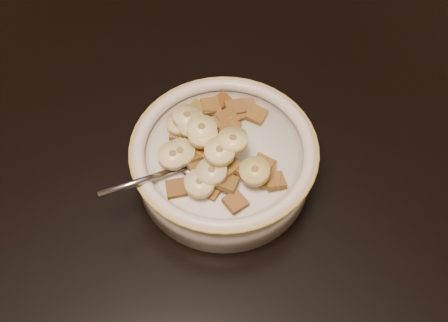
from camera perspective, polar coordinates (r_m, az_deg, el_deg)
table at (r=0.63m, az=-14.80°, el=-9.68°), size 1.40×0.91×0.04m
chair at (r=1.15m, az=-18.15°, el=7.58°), size 0.48×0.48×0.95m
cereal_bowl at (r=0.62m, az=0.00°, el=-0.36°), size 0.19×0.19×0.05m
milk at (r=0.60m, az=0.00°, el=0.86°), size 0.16×0.16×0.00m
spoon at (r=0.59m, az=-2.63°, el=-0.07°), size 0.05×0.04×0.01m
cereal_square_0 at (r=0.61m, az=0.38°, el=4.38°), size 0.02×0.02×0.01m
cereal_square_1 at (r=0.58m, az=-3.51°, el=0.52°), size 0.02×0.02×0.01m
cereal_square_2 at (r=0.63m, az=-1.35°, el=5.62°), size 0.03×0.03×0.01m
cereal_square_3 at (r=0.58m, az=-2.86°, el=-0.25°), size 0.02×0.02×0.01m
cereal_square_4 at (r=0.63m, az=2.28°, el=5.57°), size 0.03×0.03×0.01m
cereal_square_5 at (r=0.58m, az=4.20°, el=-0.60°), size 0.03×0.03×0.01m
cereal_square_6 at (r=0.60m, az=-4.56°, el=2.95°), size 0.03×0.03×0.01m
cereal_square_7 at (r=0.57m, az=-0.97°, el=-0.68°), size 0.02×0.02×0.01m
cereal_square_8 at (r=0.57m, az=0.57°, el=-0.47°), size 0.02×0.02×0.01m
cereal_square_9 at (r=0.64m, az=-0.23°, el=6.07°), size 0.02×0.02×0.01m
cereal_square_10 at (r=0.58m, az=-2.31°, el=1.36°), size 0.03×0.03×0.01m
cereal_square_11 at (r=0.62m, az=-2.80°, el=5.19°), size 0.02×0.02×0.01m
cereal_square_12 at (r=0.59m, az=0.73°, el=2.92°), size 0.02×0.02×0.01m
cereal_square_13 at (r=0.57m, az=-0.82°, el=-1.50°), size 0.02×0.02×0.01m
cereal_square_14 at (r=0.61m, az=-0.28°, el=4.08°), size 0.02×0.02×0.01m
cereal_square_15 at (r=0.57m, az=4.80°, el=-1.96°), size 0.03×0.03×0.01m
cereal_square_16 at (r=0.57m, az=-1.37°, el=-2.80°), size 0.03×0.03×0.01m
cereal_square_17 at (r=0.57m, az=2.48°, el=-1.09°), size 0.02×0.02×0.01m
cereal_square_18 at (r=0.62m, az=3.32°, el=4.74°), size 0.03×0.03×0.01m
cereal_square_19 at (r=0.59m, az=0.65°, el=3.34°), size 0.03×0.03×0.01m
cereal_square_20 at (r=0.56m, az=1.16°, el=-4.18°), size 0.02×0.02×0.01m
cereal_square_21 at (r=0.63m, az=-1.35°, el=5.48°), size 0.03×0.03×0.01m
cereal_square_22 at (r=0.63m, az=1.76°, el=5.02°), size 0.02×0.02×0.01m
cereal_square_23 at (r=0.57m, az=-4.89°, el=-2.79°), size 0.03×0.03×0.01m
cereal_square_24 at (r=0.58m, az=3.94°, el=-0.36°), size 0.03×0.03×0.01m
cereal_square_25 at (r=0.63m, az=1.09°, el=5.44°), size 0.03×0.03×0.01m
cereal_square_26 at (r=0.56m, az=0.30°, el=-2.19°), size 0.03×0.03×0.01m
cereal_square_27 at (r=0.57m, az=5.18°, el=-2.00°), size 0.03×0.03×0.01m
cereal_square_28 at (r=0.57m, az=-2.42°, el=-2.01°), size 0.03×0.03×0.01m
cereal_square_29 at (r=0.59m, az=-3.64°, el=1.89°), size 0.02×0.02×0.01m
banana_slice_0 at (r=0.56m, az=-1.25°, el=-1.09°), size 0.04×0.04×0.01m
banana_slice_1 at (r=0.58m, az=-5.21°, el=0.54°), size 0.04×0.04×0.01m
banana_slice_2 at (r=0.56m, az=-0.44°, el=0.96°), size 0.04×0.04×0.01m
banana_slice_3 at (r=0.60m, az=-4.44°, el=3.86°), size 0.04×0.04×0.01m
banana_slice_4 at (r=0.57m, az=-2.16°, el=2.68°), size 0.03×0.03×0.01m
banana_slice_5 at (r=0.60m, az=-3.77°, el=4.48°), size 0.04×0.04×0.01m
banana_slice_6 at (r=0.58m, az=-4.46°, el=0.85°), size 0.04×0.04×0.01m
banana_slice_7 at (r=0.56m, az=3.15°, el=-1.06°), size 0.03×0.03×0.01m
banana_slice_8 at (r=0.58m, az=-2.27°, el=3.27°), size 0.04×0.04×0.01m
banana_slice_9 at (r=0.56m, az=-2.49°, el=-2.29°), size 0.04×0.04×0.01m
banana_slice_10 at (r=0.59m, az=-3.25°, el=3.71°), size 0.03×0.03×0.02m
banana_slice_11 at (r=0.56m, az=0.91°, el=2.12°), size 0.04×0.04×0.02m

